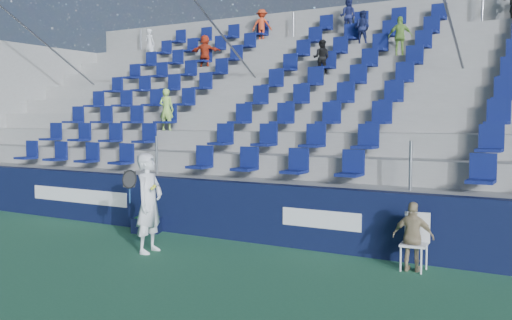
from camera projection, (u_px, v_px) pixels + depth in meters
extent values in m
plane|color=#2F6F4A|center=(154.00, 278.00, 8.92)|extent=(70.00, 70.00, 0.00)
cube|color=#0E1535|center=(256.00, 213.00, 11.58)|extent=(24.00, 0.30, 1.20)
cube|color=white|center=(78.00, 196.00, 13.99)|extent=(3.20, 0.02, 0.34)
cube|color=white|center=(321.00, 219.00, 10.68)|extent=(1.60, 0.02, 0.34)
cube|color=gray|center=(270.00, 209.00, 12.07)|extent=(24.00, 0.85, 1.20)
cube|color=gray|center=(289.00, 193.00, 12.78)|extent=(24.00, 0.85, 1.70)
cube|color=gray|center=(305.00, 178.00, 13.49)|extent=(24.00, 0.85, 2.20)
cube|color=gray|center=(320.00, 165.00, 14.21)|extent=(24.00, 0.85, 2.70)
cube|color=gray|center=(334.00, 154.00, 14.92)|extent=(24.00, 0.85, 3.20)
cube|color=gray|center=(346.00, 143.00, 15.63)|extent=(24.00, 0.85, 3.70)
cube|color=gray|center=(357.00, 133.00, 16.34)|extent=(24.00, 0.85, 4.20)
cube|color=gray|center=(367.00, 124.00, 17.05)|extent=(24.00, 0.85, 4.70)
cube|color=gray|center=(377.00, 116.00, 17.76)|extent=(24.00, 0.85, 5.20)
cube|color=gray|center=(384.00, 101.00, 18.31)|extent=(24.00, 0.50, 6.20)
cube|color=gray|center=(34.00, 117.00, 20.89)|extent=(0.30, 7.65, 5.20)
cube|color=#0E1855|center=(270.00, 164.00, 12.01)|extent=(16.05, 0.50, 0.70)
cube|color=#0E1855|center=(289.00, 139.00, 12.70)|extent=(16.05, 0.50, 0.70)
cube|color=#0E1855|center=(306.00, 117.00, 13.39)|extent=(16.05, 0.50, 0.70)
cube|color=#0E1855|center=(321.00, 97.00, 14.09)|extent=(16.05, 0.50, 0.70)
cube|color=#0E1855|center=(334.00, 79.00, 14.78)|extent=(16.05, 0.50, 0.70)
cube|color=#0E1855|center=(347.00, 62.00, 15.48)|extent=(16.05, 0.50, 0.70)
cube|color=#0E1855|center=(358.00, 47.00, 16.17)|extent=(16.05, 0.50, 0.70)
cube|color=#0E1855|center=(369.00, 33.00, 16.86)|extent=(16.05, 0.50, 0.70)
cube|color=#0E1855|center=(378.00, 20.00, 17.56)|extent=(16.05, 0.50, 0.70)
cylinder|color=gray|center=(237.00, 54.00, 16.26)|extent=(0.06, 7.68, 4.55)
cylinder|color=gray|center=(455.00, 39.00, 13.20)|extent=(0.06, 7.68, 4.55)
cylinder|color=gray|center=(72.00, 66.00, 19.72)|extent=(0.06, 7.68, 4.55)
imported|color=#7AAD45|center=(400.00, 37.00, 15.49)|extent=(0.69, 0.40, 1.10)
imported|color=red|center=(262.00, 25.00, 19.61)|extent=(0.77, 0.55, 1.08)
imported|color=black|center=(322.00, 58.00, 15.79)|extent=(0.55, 0.47, 1.00)
imported|color=navy|center=(348.00, 16.00, 18.00)|extent=(0.57, 0.46, 1.10)
imported|color=red|center=(205.00, 52.00, 18.82)|extent=(1.05, 0.56, 1.08)
imported|color=#95C950|center=(166.00, 109.00, 15.46)|extent=(0.46, 0.34, 1.13)
imported|color=#171E47|center=(362.00, 28.00, 16.90)|extent=(0.51, 0.40, 1.02)
imported|color=silver|center=(150.00, 45.00, 21.11)|extent=(0.44, 0.31, 1.15)
imported|color=silver|center=(149.00, 203.00, 10.63)|extent=(0.55, 0.74, 1.86)
cylinder|color=navy|center=(130.00, 195.00, 10.53)|extent=(0.03, 0.03, 0.28)
torus|color=black|center=(129.00, 179.00, 10.51)|extent=(0.30, 0.17, 0.28)
plane|color=#262626|center=(129.00, 179.00, 10.51)|extent=(0.30, 0.16, 0.29)
sphere|color=yellow|center=(152.00, 188.00, 10.31)|extent=(0.07, 0.07, 0.07)
sphere|color=yellow|center=(154.00, 186.00, 10.36)|extent=(0.07, 0.07, 0.07)
cube|color=white|center=(414.00, 245.00, 9.36)|extent=(0.46, 0.46, 0.04)
cube|color=white|center=(417.00, 227.00, 9.51)|extent=(0.42, 0.08, 0.51)
cylinder|color=white|center=(401.00, 259.00, 9.32)|extent=(0.03, 0.03, 0.41)
cylinder|color=white|center=(421.00, 262.00, 9.15)|extent=(0.03, 0.03, 0.41)
cylinder|color=white|center=(406.00, 255.00, 9.60)|extent=(0.03, 0.03, 0.41)
cylinder|color=white|center=(426.00, 257.00, 9.43)|extent=(0.03, 0.03, 0.41)
imported|color=tan|center=(413.00, 237.00, 9.31)|extent=(0.69, 0.33, 1.15)
cube|color=black|center=(147.00, 225.00, 12.58)|extent=(0.71, 0.60, 0.33)
cube|color=#1E662D|center=(147.00, 221.00, 12.57)|extent=(0.57, 0.45, 0.20)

